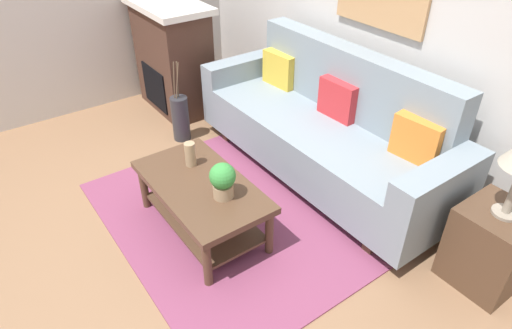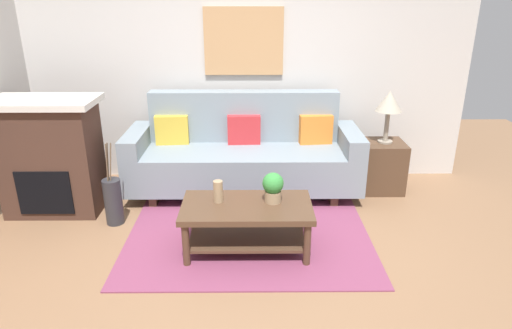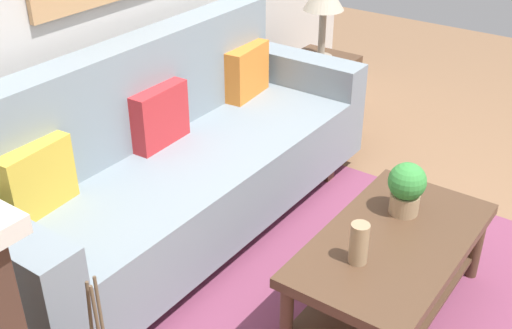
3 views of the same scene
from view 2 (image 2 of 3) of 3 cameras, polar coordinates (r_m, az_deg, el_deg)
The scene contains 18 objects.
ground_plane at distance 3.78m, azimuth -0.98°, elevation -12.75°, with size 9.01×9.01×0.00m, color #8C6647.
wall_back at distance 5.25m, azimuth -0.90°, elevation 12.77°, with size 5.01×0.10×2.70m, color silver.
area_rug at distance 4.21m, azimuth -0.93°, elevation -8.89°, with size 2.20×1.69×0.01m, color #843D5B.
couch at distance 4.95m, azimuth -1.53°, elevation 1.28°, with size 2.49×0.84×1.08m.
throw_pillow_mustard at distance 5.07m, azimuth -10.57°, elevation 4.35°, with size 0.36×0.12×0.32m, color gold.
throw_pillow_crimson at distance 4.99m, azimuth -1.53°, elevation 4.44°, with size 0.36×0.12×0.32m, color red.
throw_pillow_orange at distance 5.04m, azimuth 7.56°, elevation 4.43°, with size 0.36×0.12×0.32m, color orange.
coffee_table at distance 3.86m, azimuth -1.17°, elevation -6.63°, with size 1.10×0.60×0.43m.
tabletop_vase at distance 3.83m, azimuth -4.81°, elevation -3.42°, with size 0.08×0.08×0.19m, color tan.
potted_plant_tabletop at distance 3.80m, azimuth 2.16°, elevation -2.80°, with size 0.18×0.18×0.26m.
side_table at distance 5.23m, azimuth 15.67°, elevation -0.20°, with size 0.44×0.44×0.56m, color #513826.
table_lamp at distance 5.02m, azimuth 16.47°, elevation 7.41°, with size 0.28×0.28×0.57m.
fireplace at distance 4.89m, azimuth -24.52°, elevation 0.99°, with size 1.02×0.58×1.16m.
floor_vase at distance 4.53m, azimuth -17.59°, elevation -4.50°, with size 0.17×0.17×0.45m, color #2D2D33.
floor_vase_branch_a at distance 4.37m, azimuth -17.91°, elevation 0.31°, with size 0.01×0.01×0.36m, color brown.
floor_vase_branch_b at distance 4.40m, azimuth -18.23°, elevation 0.38°, with size 0.01×0.01×0.36m, color brown.
floor_vase_branch_c at distance 4.37m, azimuth -18.35°, elevation 0.22°, with size 0.01×0.01×0.36m, color brown.
framed_painting at distance 5.15m, azimuth -1.57°, elevation 15.29°, with size 0.88×0.03×0.73m, color tan.
Camera 2 is at (0.04, -3.15, 2.11)m, focal length 31.65 mm.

